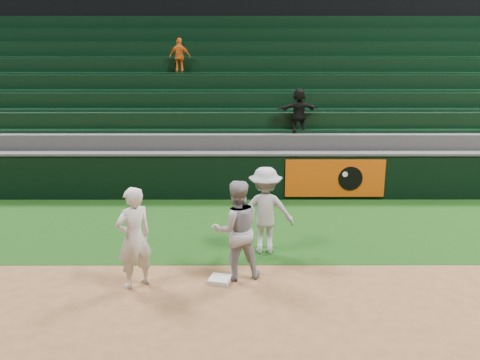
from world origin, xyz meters
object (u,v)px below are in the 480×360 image
Objects in this scene: first_baseman at (134,238)px; base_coach at (265,210)px; first_base at (220,280)px; baserunner at (236,230)px.

first_baseman reaches higher than base_coach.
baserunner reaches higher than first_base.
baserunner is at bearing 63.93° from base_coach.
first_baseman is at bearing 33.22° from base_coach.
baserunner is at bearing 152.64° from first_baseman.
baserunner is (1.75, 0.36, 0.01)m from first_baseman.
first_base is 0.21× the size of base_coach.
base_coach is (0.56, 1.13, -0.02)m from baserunner.
first_base is at bearing 58.06° from base_coach.
base_coach is at bearing 57.58° from first_base.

